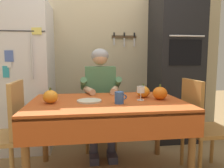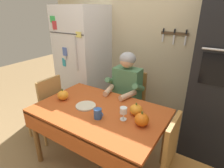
# 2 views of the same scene
# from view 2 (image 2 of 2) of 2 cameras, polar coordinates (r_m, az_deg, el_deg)

# --- Properties ---
(ground_plane) EXTENTS (10.00, 10.00, 0.00)m
(ground_plane) POSITION_cam_2_polar(r_m,az_deg,el_deg) (2.41, -5.01, -24.25)
(ground_plane) COLOR #93754C
(ground_plane) RESTS_ON ground
(back_wall_assembly) EXTENTS (3.70, 0.13, 2.60)m
(back_wall_assembly) POSITION_cam_2_polar(r_m,az_deg,el_deg) (2.85, 12.10, 12.87)
(back_wall_assembly) COLOR #BCAD89
(back_wall_assembly) RESTS_ON ground
(refrigerator) EXTENTS (0.68, 0.71, 1.80)m
(refrigerator) POSITION_cam_2_polar(r_m,az_deg,el_deg) (3.12, -8.71, 6.40)
(refrigerator) COLOR silver
(refrigerator) RESTS_ON ground
(wall_oven) EXTENTS (0.60, 0.64, 2.10)m
(wall_oven) POSITION_cam_2_polar(r_m,az_deg,el_deg) (2.38, 31.15, 1.97)
(wall_oven) COLOR black
(wall_oven) RESTS_ON ground
(dining_table) EXTENTS (1.40, 0.90, 0.74)m
(dining_table) POSITION_cam_2_polar(r_m,az_deg,el_deg) (2.04, -4.31, -10.21)
(dining_table) COLOR brown
(dining_table) RESTS_ON ground
(chair_behind_person) EXTENTS (0.40, 0.40, 0.93)m
(chair_behind_person) POSITION_cam_2_polar(r_m,az_deg,el_deg) (2.70, 5.75, -5.02)
(chair_behind_person) COLOR #9E6B33
(chair_behind_person) RESTS_ON ground
(seated_person) EXTENTS (0.47, 0.55, 1.25)m
(seated_person) POSITION_cam_2_polar(r_m,az_deg,el_deg) (2.45, 3.91, -2.07)
(seated_person) COLOR #38384C
(seated_person) RESTS_ON ground
(chair_left_side) EXTENTS (0.40, 0.40, 0.93)m
(chair_left_side) POSITION_cam_2_polar(r_m,az_deg,el_deg) (2.70, -19.47, -6.35)
(chair_left_side) COLOR tan
(chair_left_side) RESTS_ON ground
(chair_right_side) EXTENTS (0.40, 0.40, 0.93)m
(chair_right_side) POSITION_cam_2_polar(r_m,az_deg,el_deg) (1.82, 20.37, -22.54)
(chair_right_side) COLOR #9E6B33
(chair_right_side) RESTS_ON ground
(coffee_mug) EXTENTS (0.11, 0.08, 0.10)m
(coffee_mug) POSITION_cam_2_polar(r_m,az_deg,el_deg) (1.84, -4.41, -9.15)
(coffee_mug) COLOR #2D569E
(coffee_mug) RESTS_ON dining_table
(wine_glass) EXTENTS (0.07, 0.07, 0.13)m
(wine_glass) POSITION_cam_2_polar(r_m,az_deg,el_deg) (1.80, 3.57, -8.40)
(wine_glass) COLOR white
(wine_glass) RESTS_ON dining_table
(pumpkin_large) EXTENTS (0.13, 0.13, 0.14)m
(pumpkin_large) POSITION_cam_2_polar(r_m,az_deg,el_deg) (1.90, 7.48, -7.94)
(pumpkin_large) COLOR orange
(pumpkin_large) RESTS_ON dining_table
(pumpkin_medium) EXTENTS (0.14, 0.14, 0.14)m
(pumpkin_medium) POSITION_cam_2_polar(r_m,az_deg,el_deg) (1.75, 9.20, -10.83)
(pumpkin_medium) COLOR orange
(pumpkin_medium) RESTS_ON dining_table
(pumpkin_small) EXTENTS (0.13, 0.13, 0.14)m
(pumpkin_small) POSITION_cam_2_polar(r_m,az_deg,el_deg) (2.26, -14.98, -3.36)
(pumpkin_small) COLOR orange
(pumpkin_small) RESTS_ON dining_table
(serving_tray) EXTENTS (0.22, 0.22, 0.02)m
(serving_tray) POSITION_cam_2_polar(r_m,az_deg,el_deg) (2.08, -8.14, -6.72)
(serving_tray) COLOR beige
(serving_tray) RESTS_ON dining_table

